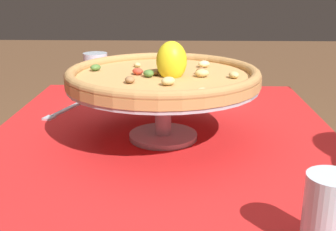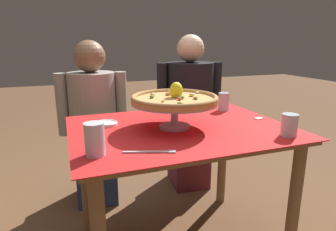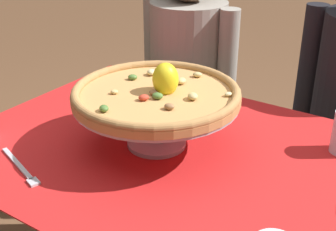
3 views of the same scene
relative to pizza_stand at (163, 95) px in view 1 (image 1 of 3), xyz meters
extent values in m
cylinder|color=olive|center=(-0.44, -0.34, -0.48)|extent=(0.06, 0.06, 0.70)
cylinder|color=olive|center=(-0.44, 0.34, -0.48)|extent=(0.06, 0.06, 0.70)
cube|color=olive|center=(0.03, 0.00, -0.12)|extent=(1.07, 0.81, 0.02)
cube|color=red|center=(0.03, 0.00, -0.11)|extent=(1.11, 0.85, 0.00)
cylinder|color=#B7B7C1|center=(0.00, 0.00, -0.10)|extent=(0.16, 0.16, 0.01)
cylinder|color=#B7B7C1|center=(0.00, 0.00, -0.04)|extent=(0.04, 0.04, 0.11)
cylinder|color=#B7B7C1|center=(0.00, 0.00, 0.02)|extent=(0.44, 0.44, 0.01)
cylinder|color=tan|center=(0.00, 0.00, 0.04)|extent=(0.44, 0.44, 0.02)
torus|color=#AF7D47|center=(0.00, 0.00, 0.05)|extent=(0.44, 0.44, 0.02)
ellipsoid|color=#4C7533|center=(-0.11, 0.04, 0.06)|extent=(0.03, 0.03, 0.01)
ellipsoid|color=beige|center=(-0.08, 0.10, 0.06)|extent=(0.04, 0.04, 0.02)
ellipsoid|color=#996B42|center=(0.00, -0.02, 0.06)|extent=(0.02, 0.02, 0.01)
ellipsoid|color=tan|center=(0.03, 0.16, 0.06)|extent=(0.03, 0.03, 0.01)
ellipsoid|color=tan|center=(0.02, 0.09, 0.06)|extent=(0.03, 0.03, 0.02)
ellipsoid|color=tan|center=(0.10, 0.01, 0.06)|extent=(0.04, 0.04, 0.02)
ellipsoid|color=#4C7533|center=(0.03, -0.03, 0.06)|extent=(0.03, 0.03, 0.02)
ellipsoid|color=#996B42|center=(0.08, -0.07, 0.06)|extent=(0.03, 0.02, 0.01)
ellipsoid|color=#996B42|center=(0.00, 0.09, 0.06)|extent=(0.03, 0.03, 0.02)
ellipsoid|color=#C63D28|center=(0.00, -0.06, 0.06)|extent=(0.03, 0.03, 0.01)
ellipsoid|color=#4C7533|center=(-0.04, -0.16, 0.06)|extent=(0.04, 0.03, 0.02)
ellipsoid|color=tan|center=(-0.08, -0.07, 0.05)|extent=(0.03, 0.02, 0.01)
ellipsoid|color=beige|center=(0.17, 0.08, 0.05)|extent=(0.02, 0.03, 0.01)
ellipsoid|color=yellow|center=(0.02, 0.02, 0.08)|extent=(0.08, 0.08, 0.09)
cylinder|color=silver|center=(-0.43, -0.24, -0.04)|extent=(0.08, 0.08, 0.13)
cylinder|color=silver|center=(-0.43, -0.24, -0.07)|extent=(0.07, 0.07, 0.06)
cylinder|color=silver|center=(0.43, 0.24, -0.05)|extent=(0.07, 0.07, 0.11)
cylinder|color=silver|center=(0.43, 0.24, -0.07)|extent=(0.06, 0.06, 0.07)
cylinder|color=white|center=(-0.32, 0.17, -0.10)|extent=(0.12, 0.12, 0.01)
torus|color=white|center=(-0.32, 0.17, -0.09)|extent=(0.12, 0.12, 0.01)
cube|color=#B7B7C1|center=(-0.24, -0.28, -0.10)|extent=(0.18, 0.07, 0.01)
cube|color=#B7B7C1|center=(-0.14, -0.32, -0.10)|extent=(0.04, 0.03, 0.01)
camera|label=1|loc=(0.95, 0.04, 0.26)|focal=45.76mm
camera|label=2|loc=(-0.52, -1.32, 0.33)|focal=30.64mm
camera|label=3|loc=(0.63, -0.88, 0.51)|focal=48.35mm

